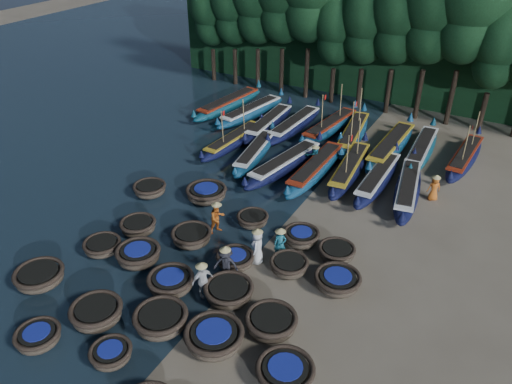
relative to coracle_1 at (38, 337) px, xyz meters
The scene contains 56 objects.
ground 10.54m from the coracle_1, 63.97° to the left, with size 120.00×120.00×0.00m, color #7E725C.
foliage_wall 33.60m from the coracle_1, 82.02° to the left, with size 40.00×3.00×10.00m, color black.
coracle_1 is the anchor object (origin of this frame).
coracle_2 3.09m from the coracle_1, 14.09° to the left, with size 1.93×1.93×0.64m.
coracle_5 3.62m from the coracle_1, 138.68° to the left, with size 2.38×2.38×0.76m.
coracle_6 2.26m from the coracle_1, 59.95° to the left, with size 2.15×2.15×0.84m.
coracle_7 4.64m from the coracle_1, 39.02° to the left, with size 2.44×2.44×0.85m.
coracle_8 6.74m from the coracle_1, 28.37° to the left, with size 2.32×2.32×0.83m.
coracle_9 9.51m from the coracle_1, 19.04° to the left, with size 2.58×2.58×0.75m.
coracle_10 5.76m from the coracle_1, 109.74° to the left, with size 2.20×2.20×0.65m.
coracle_11 5.67m from the coracle_1, 89.08° to the left, with size 2.36×2.36×0.81m.
coracle_12 5.52m from the coracle_1, 62.11° to the left, with size 2.27×2.27×0.82m.
coracle_13 7.58m from the coracle_1, 48.17° to the left, with size 2.42×2.42×0.76m.
coracle_14 8.95m from the coracle_1, 33.46° to the left, with size 2.42×2.42×0.81m.
coracle_15 7.65m from the coracle_1, 101.30° to the left, with size 1.85×1.85×0.72m.
coracle_16 8.21m from the coracle_1, 80.30° to the left, with size 2.22×2.22×0.76m.
coracle_17 8.71m from the coracle_1, 61.45° to the left, with size 2.06×2.06×0.70m.
coracle_18 10.69m from the coracle_1, 52.45° to the left, with size 1.95×1.95×0.70m.
coracle_19 12.29m from the coracle_1, 44.12° to the left, with size 2.11×2.11×0.72m.
coracle_20 11.19m from the coracle_1, 107.54° to the left, with size 2.14×2.14×0.71m.
coracle_21 11.80m from the coracle_1, 91.22° to the left, with size 2.75×2.75×0.80m.
coracle_22 11.39m from the coracle_1, 73.55° to the left, with size 1.78×1.78×0.66m.
coracle_23 12.32m from the coracle_1, 60.38° to the left, with size 2.20×2.20×0.74m.
coracle_24 13.19m from the coracle_1, 52.46° to the left, with size 1.86×1.86×0.69m.
long_boat_2 18.51m from the coracle_1, 97.59° to the left, with size 1.76×7.33×3.12m.
long_boat_3 17.53m from the coracle_1, 91.06° to the left, with size 2.36×7.20×1.28m.
long_boat_4 17.08m from the coracle_1, 82.93° to the left, with size 2.75×8.00×1.43m.
long_boat_5 17.80m from the coracle_1, 77.04° to the left, with size 1.53×8.19×1.44m.
long_boat_6 19.21m from the coracle_1, 72.46° to the left, with size 2.11×7.97×3.40m.
long_boat_7 19.58m from the coracle_1, 67.06° to the left, with size 1.37×7.73×1.36m.
long_boat_8 20.07m from the coracle_1, 61.84° to the left, with size 2.62×7.76×1.38m.
long_boat_9 24.50m from the coracle_1, 104.66° to the left, with size 2.49×8.37×1.48m.
long_boat_10 23.58m from the coracle_1, 99.48° to the left, with size 2.68×7.90×1.41m.
long_boat_11 22.09m from the coracle_1, 94.48° to the left, with size 1.69×7.84×1.38m.
long_boat_12 22.64m from the coracle_1, 89.91° to the left, with size 1.78×7.91×1.39m.
long_boat_13 23.70m from the coracle_1, 84.24° to the left, with size 2.39×7.92×3.39m.
long_boat_14 23.59m from the coracle_1, 79.61° to the left, with size 2.54×8.07×3.46m.
long_boat_15 23.51m from the coracle_1, 72.37° to the left, with size 1.84×8.79×1.55m.
long_boat_16 24.78m from the coracle_1, 68.78° to the left, with size 1.69×7.91×1.39m.
long_boat_17 26.05m from the coracle_1, 63.54° to the left, with size 1.83×7.68×3.27m.
fisherman_0 9.77m from the coracle_1, 59.86° to the left, with size 0.76×0.98×1.99m.
fisherman_1 10.83m from the coracle_1, 58.37° to the left, with size 0.70×0.61×1.80m.
fisherman_2 9.76m from the coracle_1, 78.46° to the left, with size 0.94×1.02×1.89m.
fisherman_3 7.92m from the coracle_1, 57.01° to the left, with size 1.29×0.98×1.96m.
fisherman_4 6.64m from the coracle_1, 53.00° to the left, with size 0.81×1.08×1.91m.
fisherman_5 18.61m from the coracle_1, 79.13° to the left, with size 1.45×0.79×1.69m.
fisherman_6 21.07m from the coracle_1, 59.08° to the left, with size 0.87×0.79×1.69m.
tree_0 32.07m from the coracle_1, 111.12° to the left, with size 3.68×3.68×8.68m.
tree_1 31.46m from the coracle_1, 107.13° to the left, with size 4.09×4.09×9.65m.
tree_2 31.02m from the coracle_1, 102.96° to the left, with size 4.51×4.51×10.63m.
tree_5 29.99m from the coracle_1, 89.77° to the left, with size 3.68×3.68×8.68m.
tree_6 30.22m from the coracle_1, 85.30° to the left, with size 4.09×4.09×9.65m.
tree_7 30.63m from the coracle_1, 80.90° to the left, with size 4.51×4.51×10.63m.
tree_8 31.23m from the coracle_1, 76.60° to the left, with size 4.92×4.92×11.60m.
tree_9 31.99m from the coracle_1, 72.45° to the left, with size 5.34×5.34×12.58m.
tree_10 32.16m from the coracle_1, 68.47° to the left, with size 3.68×3.68×8.68m.
Camera 1 is at (9.19, -17.08, 14.98)m, focal length 35.00 mm.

